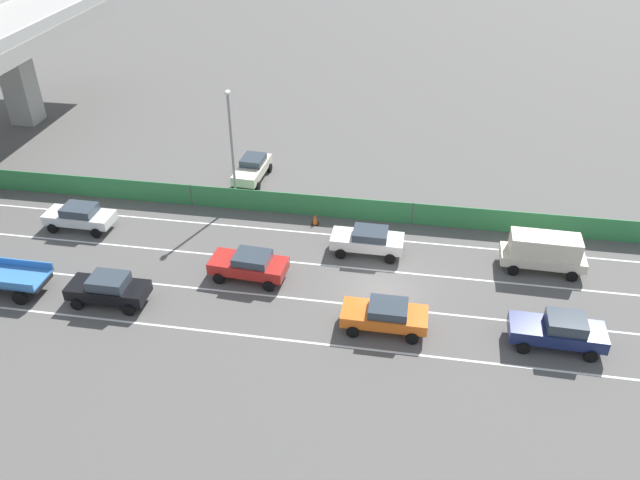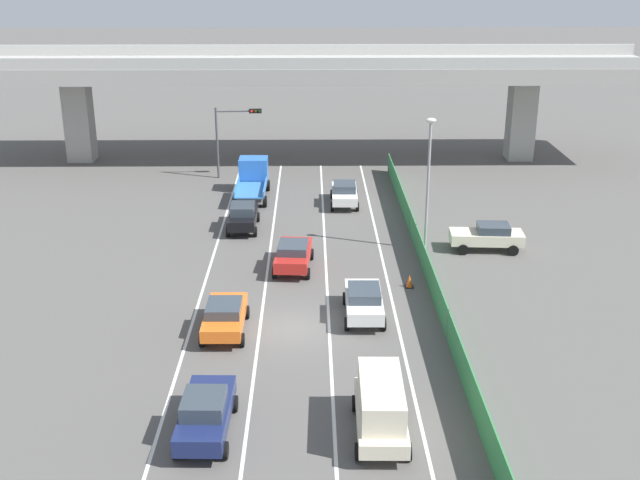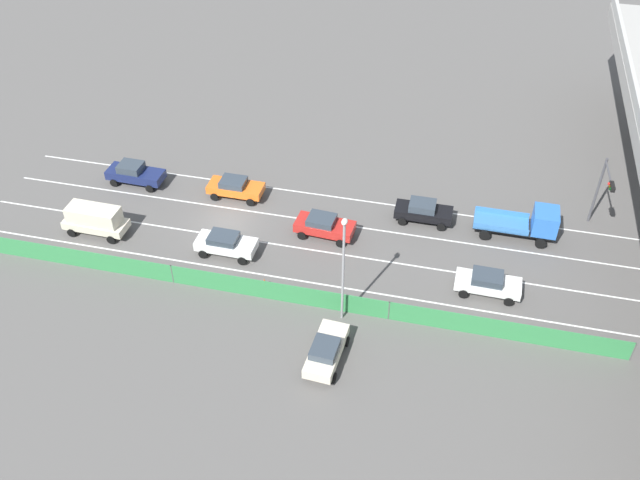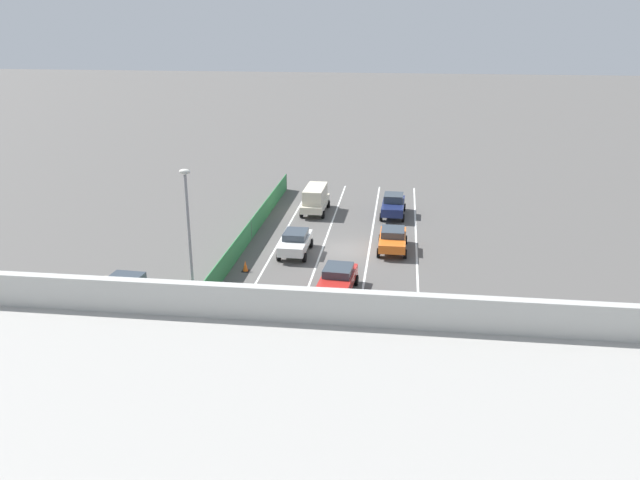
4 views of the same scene
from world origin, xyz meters
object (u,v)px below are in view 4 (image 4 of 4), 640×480
(car_sedan_red, at_px, (338,279))
(traffic_light, at_px, (444,441))
(car_sedan_white, at_px, (295,241))
(car_sedan_black, at_px, (392,335))
(car_sedan_navy, at_px, (393,205))
(car_hatchback_white, at_px, (230,382))
(flatbed_truck_blue, at_px, (384,423))
(street_lamp, at_px, (189,227))
(parked_sedan_cream, at_px, (131,288))
(car_taxi_orange, at_px, (393,239))
(car_van_cream, at_px, (315,198))
(traffic_cone, at_px, (245,266))

(car_sedan_red, bearing_deg, traffic_light, 104.85)
(car_sedan_white, xyz_separation_m, car_sedan_black, (-6.93, 13.08, 0.02))
(car_sedan_navy, xyz_separation_m, car_sedan_black, (-0.42, 23.02, -0.02))
(car_hatchback_white, xyz_separation_m, flatbed_truck_blue, (-6.61, 2.64, 0.39))
(car_sedan_red, height_order, street_lamp, street_lamp)
(parked_sedan_cream, distance_m, traffic_light, 23.37)
(car_hatchback_white, height_order, traffic_light, traffic_light)
(car_taxi_orange, bearing_deg, car_sedan_navy, -89.10)
(car_hatchback_white, distance_m, flatbed_truck_blue, 7.13)
(car_van_cream, bearing_deg, traffic_cone, 78.79)
(car_sedan_black, height_order, flatbed_truck_blue, flatbed_truck_blue)
(car_sedan_navy, bearing_deg, car_taxi_orange, 90.90)
(car_sedan_white, distance_m, parked_sedan_cream, 12.13)
(car_hatchback_white, bearing_deg, car_taxi_orange, -108.10)
(car_hatchback_white, xyz_separation_m, street_lamp, (4.49, -8.87, 3.89))
(car_van_cream, relative_size, car_sedan_red, 1.07)
(car_van_cream, height_order, street_lamp, street_lamp)
(parked_sedan_cream, xyz_separation_m, traffic_light, (-16.61, 16.16, 3.04))
(parked_sedan_cream, distance_m, street_lamp, 5.37)
(car_sedan_red, distance_m, traffic_cone, 6.81)
(car_sedan_red, height_order, parked_sedan_cream, parked_sedan_cream)
(flatbed_truck_blue, relative_size, street_lamp, 0.73)
(car_sedan_white, height_order, car_hatchback_white, car_hatchback_white)
(car_hatchback_white, bearing_deg, car_sedan_navy, -102.65)
(car_sedan_red, xyz_separation_m, car_hatchback_white, (3.36, 11.88, -0.01))
(flatbed_truck_blue, xyz_separation_m, traffic_light, (-1.79, 4.48, 2.66))
(car_taxi_orange, height_order, car_sedan_red, car_sedan_red)
(car_taxi_orange, xyz_separation_m, parked_sedan_cream, (14.65, 10.66, 0.03))
(street_lamp, bearing_deg, traffic_light, 128.89)
(flatbed_truck_blue, distance_m, traffic_cone, 19.64)
(car_van_cream, relative_size, car_sedan_black, 1.11)
(parked_sedan_cream, bearing_deg, car_van_cream, -112.78)
(car_sedan_red, bearing_deg, traffic_cone, -23.00)
(car_taxi_orange, distance_m, traffic_light, 27.07)
(parked_sedan_cream, height_order, traffic_cone, parked_sedan_cream)
(car_sedan_black, bearing_deg, traffic_cone, -44.50)
(car_sedan_black, relative_size, traffic_cone, 5.87)
(traffic_light, relative_size, street_lamp, 0.70)
(car_sedan_white, xyz_separation_m, traffic_cone, (2.68, 3.63, -0.56))
(car_sedan_white, bearing_deg, car_sedan_black, 117.93)
(car_taxi_orange, distance_m, flatbed_truck_blue, 22.35)
(car_sedan_white, height_order, parked_sedan_cream, parked_sedan_cream)
(flatbed_truck_blue, distance_m, parked_sedan_cream, 18.87)
(car_sedan_navy, bearing_deg, parked_sedan_cream, 52.70)
(car_van_cream, relative_size, traffic_light, 0.85)
(car_hatchback_white, relative_size, parked_sedan_cream, 0.98)
(street_lamp, bearing_deg, car_sedan_navy, -119.32)
(car_taxi_orange, relative_size, car_hatchback_white, 1.00)
(traffic_cone, bearing_deg, car_hatchback_white, 101.23)
(car_hatchback_white, bearing_deg, car_van_cream, -89.63)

